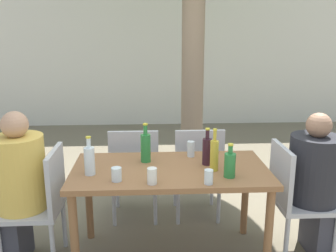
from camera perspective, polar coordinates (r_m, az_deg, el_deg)
name	(u,v)px	position (r m, az deg, el deg)	size (l,w,h in m)	color
cafe_building_wall	(156,50)	(7.05, -1.80, 11.47)	(10.00, 0.08, 2.80)	silver
dining_table_front	(170,179)	(2.87, 0.32, -8.09)	(1.48, 0.77, 0.76)	brown
patio_chair_0	(42,200)	(3.04, -18.60, -10.63)	(0.44, 0.44, 0.91)	#B2B2B7
patio_chair_1	(293,194)	(3.14, 18.57, -9.81)	(0.44, 0.44, 0.91)	#B2B2B7
patio_chair_2	(134,169)	(3.50, -5.14, -6.52)	(0.44, 0.44, 0.91)	#B2B2B7
patio_chair_3	(198,168)	(3.53, 4.55, -6.35)	(0.44, 0.44, 0.91)	#B2B2B7
person_seated_0	(11,197)	(3.10, -22.82, -9.96)	(0.59, 0.38, 1.21)	#383842
person_seated_1	(323,192)	(3.22, 22.48, -9.27)	(0.60, 0.39, 1.17)	#383842
water_bottle_0	(89,160)	(2.74, -11.88, -5.08)	(0.08, 0.08, 0.28)	silver
oil_cruet_1	(214,154)	(2.77, 7.07, -4.33)	(0.06, 0.06, 0.32)	gold
green_bottle_2	(146,147)	(2.94, -3.43, -3.21)	(0.08, 0.08, 0.31)	#287A38
wine_bottle_3	(207,150)	(2.89, 5.97, -3.73)	(0.07, 0.07, 0.29)	#331923
green_bottle_4	(230,164)	(2.68, 9.41, -5.77)	(0.08, 0.08, 0.25)	#287A38
drinking_glass_0	(117,174)	(2.61, -7.85, -7.31)	(0.07, 0.07, 0.10)	silver
drinking_glass_1	(152,176)	(2.54, -2.45, -7.61)	(0.07, 0.07, 0.11)	silver
drinking_glass_2	(191,149)	(3.08, 3.51, -3.51)	(0.06, 0.06, 0.13)	silver
drinking_glass_3	(209,177)	(2.56, 6.22, -7.72)	(0.06, 0.06, 0.10)	silver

